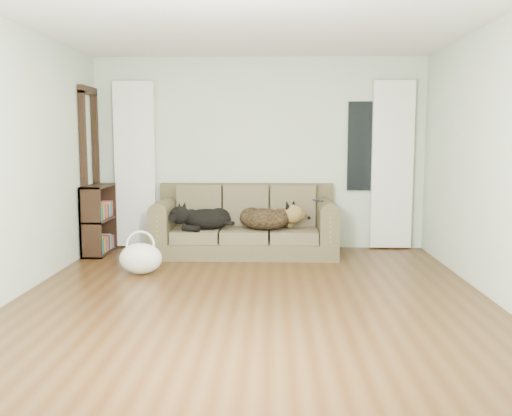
{
  "coord_description": "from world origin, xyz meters",
  "views": [
    {
      "loc": [
        0.19,
        -5.34,
        1.51
      ],
      "look_at": [
        -0.02,
        1.6,
        0.66
      ],
      "focal_mm": 40.0,
      "sensor_mm": 36.0,
      "label": 1
    }
  ],
  "objects_px": {
    "tote_bag": "(141,260)",
    "dog_shepherd": "(267,218)",
    "sofa": "(245,220)",
    "bookshelf": "(99,216)",
    "dog_black_lab": "(204,219)"
  },
  "relations": [
    {
      "from": "sofa",
      "to": "tote_bag",
      "type": "distance_m",
      "value": 1.6
    },
    {
      "from": "tote_bag",
      "to": "dog_shepherd",
      "type": "bearing_deg",
      "value": 35.59
    },
    {
      "from": "tote_bag",
      "to": "dog_black_lab",
      "type": "bearing_deg",
      "value": 59.79
    },
    {
      "from": "sofa",
      "to": "dog_black_lab",
      "type": "xyz_separation_m",
      "value": [
        -0.53,
        -0.1,
        0.03
      ]
    },
    {
      "from": "dog_black_lab",
      "to": "dog_shepherd",
      "type": "bearing_deg",
      "value": -0.63
    },
    {
      "from": "dog_black_lab",
      "to": "tote_bag",
      "type": "relative_size",
      "value": 1.33
    },
    {
      "from": "sofa",
      "to": "tote_bag",
      "type": "height_order",
      "value": "sofa"
    },
    {
      "from": "tote_bag",
      "to": "bookshelf",
      "type": "bearing_deg",
      "value": 125.88
    },
    {
      "from": "dog_shepherd",
      "to": "bookshelf",
      "type": "relative_size",
      "value": 0.75
    },
    {
      "from": "sofa",
      "to": "dog_shepherd",
      "type": "distance_m",
      "value": 0.31
    },
    {
      "from": "dog_black_lab",
      "to": "bookshelf",
      "type": "bearing_deg",
      "value": 175.38
    },
    {
      "from": "dog_shepherd",
      "to": "sofa",
      "type": "bearing_deg",
      "value": 0.47
    },
    {
      "from": "dog_shepherd",
      "to": "tote_bag",
      "type": "xyz_separation_m",
      "value": [
        -1.4,
        -1.01,
        -0.33
      ]
    },
    {
      "from": "dog_black_lab",
      "to": "bookshelf",
      "type": "height_order",
      "value": "bookshelf"
    },
    {
      "from": "dog_black_lab",
      "to": "dog_shepherd",
      "type": "xyz_separation_m",
      "value": [
        0.82,
        -0.0,
        0.01
      ]
    }
  ]
}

